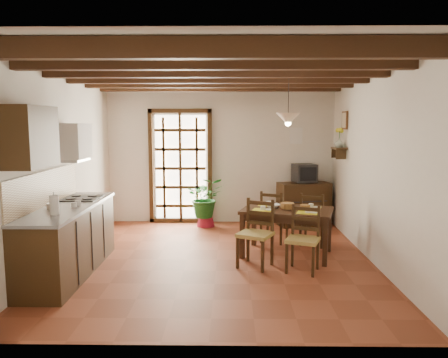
{
  "coord_description": "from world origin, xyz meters",
  "views": [
    {
      "loc": [
        0.2,
        -6.23,
        2.01
      ],
      "look_at": [
        0.1,
        0.4,
        1.15
      ],
      "focal_mm": 35.0,
      "sensor_mm": 36.0,
      "label": 1
    }
  ],
  "objects_px": {
    "kitchen_counter": "(69,239)",
    "pendant_lamp": "(288,118)",
    "sideboard": "(304,204)",
    "dining_table": "(287,215)",
    "potted_plant": "(206,197)",
    "chair_near_left": "(255,246)",
    "chair_far_right": "(313,229)",
    "crt_tv": "(304,173)",
    "chair_near_right": "(303,251)",
    "chair_far_left": "(274,226)"
  },
  "relations": [
    {
      "from": "potted_plant",
      "to": "pendant_lamp",
      "type": "xyz_separation_m",
      "value": [
        1.34,
        -1.74,
        1.51
      ]
    },
    {
      "from": "chair_near_right",
      "to": "pendant_lamp",
      "type": "bearing_deg",
      "value": 119.33
    },
    {
      "from": "chair_near_right",
      "to": "chair_far_left",
      "type": "relative_size",
      "value": 1.01
    },
    {
      "from": "chair_far_left",
      "to": "pendant_lamp",
      "type": "distance_m",
      "value": 1.92
    },
    {
      "from": "chair_near_right",
      "to": "pendant_lamp",
      "type": "xyz_separation_m",
      "value": [
        -0.12,
        0.84,
        1.8
      ]
    },
    {
      "from": "chair_far_left",
      "to": "crt_tv",
      "type": "bearing_deg",
      "value": -95.42
    },
    {
      "from": "chair_near_right",
      "to": "sideboard",
      "type": "distance_m",
      "value": 2.75
    },
    {
      "from": "chair_near_right",
      "to": "crt_tv",
      "type": "bearing_deg",
      "value": 101.45
    },
    {
      "from": "chair_near_left",
      "to": "chair_far_right",
      "type": "relative_size",
      "value": 1.07
    },
    {
      "from": "pendant_lamp",
      "to": "potted_plant",
      "type": "bearing_deg",
      "value": 127.66
    },
    {
      "from": "kitchen_counter",
      "to": "chair_near_left",
      "type": "distance_m",
      "value": 2.53
    },
    {
      "from": "chair_near_right",
      "to": "sideboard",
      "type": "xyz_separation_m",
      "value": [
        0.46,
        2.71,
        0.14
      ]
    },
    {
      "from": "kitchen_counter",
      "to": "pendant_lamp",
      "type": "height_order",
      "value": "pendant_lamp"
    },
    {
      "from": "dining_table",
      "to": "sideboard",
      "type": "height_order",
      "value": "sideboard"
    },
    {
      "from": "chair_near_left",
      "to": "sideboard",
      "type": "height_order",
      "value": "chair_near_left"
    },
    {
      "from": "kitchen_counter",
      "to": "chair_near_right",
      "type": "height_order",
      "value": "kitchen_counter"
    },
    {
      "from": "chair_far_left",
      "to": "crt_tv",
      "type": "xyz_separation_m",
      "value": [
        0.7,
        1.22,
        0.76
      ]
    },
    {
      "from": "chair_near_left",
      "to": "crt_tv",
      "type": "bearing_deg",
      "value": 92.99
    },
    {
      "from": "chair_near_left",
      "to": "chair_far_left",
      "type": "bearing_deg",
      "value": 99.77
    },
    {
      "from": "chair_far_right",
      "to": "potted_plant",
      "type": "distance_m",
      "value": 2.27
    },
    {
      "from": "kitchen_counter",
      "to": "chair_near_left",
      "type": "height_order",
      "value": "kitchen_counter"
    },
    {
      "from": "dining_table",
      "to": "pendant_lamp",
      "type": "xyz_separation_m",
      "value": [
        0.0,
        0.1,
        1.45
      ]
    },
    {
      "from": "kitchen_counter",
      "to": "chair_far_left",
      "type": "xyz_separation_m",
      "value": [
        2.89,
        1.59,
        -0.2
      ]
    },
    {
      "from": "chair_near_right",
      "to": "sideboard",
      "type": "relative_size",
      "value": 0.9
    },
    {
      "from": "chair_far_right",
      "to": "chair_far_left",
      "type": "bearing_deg",
      "value": 7.83
    },
    {
      "from": "kitchen_counter",
      "to": "sideboard",
      "type": "height_order",
      "value": "kitchen_counter"
    },
    {
      "from": "kitchen_counter",
      "to": "crt_tv",
      "type": "distance_m",
      "value": 4.6
    },
    {
      "from": "kitchen_counter",
      "to": "chair_near_left",
      "type": "relative_size",
      "value": 2.39
    },
    {
      "from": "chair_near_left",
      "to": "chair_far_right",
      "type": "bearing_deg",
      "value": 73.66
    },
    {
      "from": "chair_near_left",
      "to": "crt_tv",
      "type": "relative_size",
      "value": 1.93
    },
    {
      "from": "dining_table",
      "to": "potted_plant",
      "type": "relative_size",
      "value": 0.74
    },
    {
      "from": "chair_far_right",
      "to": "potted_plant",
      "type": "relative_size",
      "value": 0.43
    },
    {
      "from": "chair_near_right",
      "to": "chair_far_right",
      "type": "height_order",
      "value": "chair_near_right"
    },
    {
      "from": "pendant_lamp",
      "to": "chair_far_right",
      "type": "bearing_deg",
      "value": 41.49
    },
    {
      "from": "crt_tv",
      "to": "sideboard",
      "type": "bearing_deg",
      "value": 75.99
    },
    {
      "from": "dining_table",
      "to": "crt_tv",
      "type": "xyz_separation_m",
      "value": [
        0.58,
        1.96,
        0.41
      ]
    },
    {
      "from": "kitchen_counter",
      "to": "sideboard",
      "type": "relative_size",
      "value": 2.27
    },
    {
      "from": "potted_plant",
      "to": "dining_table",
      "type": "bearing_deg",
      "value": -53.88
    },
    {
      "from": "pendant_lamp",
      "to": "kitchen_counter",
      "type": "bearing_deg",
      "value": -162.43
    },
    {
      "from": "pendant_lamp",
      "to": "chair_near_left",
      "type": "bearing_deg",
      "value": -128.03
    },
    {
      "from": "chair_near_right",
      "to": "crt_tv",
      "type": "height_order",
      "value": "crt_tv"
    },
    {
      "from": "sideboard",
      "to": "pendant_lamp",
      "type": "xyz_separation_m",
      "value": [
        -0.58,
        -1.87,
        1.66
      ]
    },
    {
      "from": "chair_near_right",
      "to": "potted_plant",
      "type": "relative_size",
      "value": 0.44
    },
    {
      "from": "crt_tv",
      "to": "chair_far_right",
      "type": "bearing_deg",
      "value": -106.98
    },
    {
      "from": "kitchen_counter",
      "to": "potted_plant",
      "type": "distance_m",
      "value": 3.17
    },
    {
      "from": "sideboard",
      "to": "crt_tv",
      "type": "bearing_deg",
      "value": -103.97
    },
    {
      "from": "chair_far_right",
      "to": "crt_tv",
      "type": "distance_m",
      "value": 1.61
    },
    {
      "from": "chair_near_right",
      "to": "chair_far_right",
      "type": "relative_size",
      "value": 1.02
    },
    {
      "from": "chair_far_left",
      "to": "potted_plant",
      "type": "bearing_deg",
      "value": -17.53
    },
    {
      "from": "crt_tv",
      "to": "potted_plant",
      "type": "bearing_deg",
      "value": 169.78
    }
  ]
}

